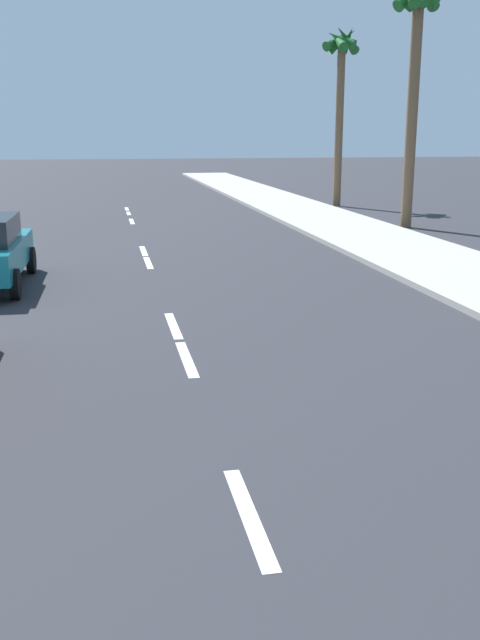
{
  "coord_description": "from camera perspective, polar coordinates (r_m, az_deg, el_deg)",
  "views": [
    {
      "loc": [
        -1.18,
        2.49,
        3.33
      ],
      "look_at": [
        0.44,
        10.89,
        1.1
      ],
      "focal_mm": 40.39,
      "sensor_mm": 36.0,
      "label": 1
    }
  ],
  "objects": [
    {
      "name": "lane_stripe_5",
      "position": [
        19.19,
        -7.28,
        4.52
      ],
      "size": [
        0.16,
        1.8,
        0.01
      ],
      "primitive_type": "cube",
      "color": "white",
      "rests_on": "ground"
    },
    {
      "name": "ground_plane",
      "position": [
        17.87,
        -6.98,
        3.77
      ],
      "size": [
        160.0,
        160.0,
        0.0
      ],
      "primitive_type": "plane",
      "color": "#2D2D33"
    },
    {
      "name": "lane_stripe_4",
      "position": [
        12.86,
        -5.31,
        -0.44
      ],
      "size": [
        0.16,
        1.8,
        0.01
      ],
      "primitive_type": "cube",
      "color": "white",
      "rests_on": "ground"
    },
    {
      "name": "palm_tree_distant",
      "position": [
        34.37,
        8.02,
        19.12
      ],
      "size": [
        1.94,
        1.75,
        8.0
      ],
      "color": "brown",
      "rests_on": "ground"
    },
    {
      "name": "lane_stripe_3",
      "position": [
        10.97,
        -4.25,
        -3.08
      ],
      "size": [
        0.16,
        1.8,
        0.01
      ],
      "primitive_type": "cube",
      "color": "white",
      "rests_on": "ground"
    },
    {
      "name": "sidewalk_strip",
      "position": [
        21.54,
        12.54,
        5.57
      ],
      "size": [
        3.6,
        80.0,
        0.14
      ],
      "primitive_type": "cube",
      "color": "#B2ADA3",
      "rests_on": "ground"
    },
    {
      "name": "lane_stripe_8",
      "position": [
        32.93,
        -8.94,
        8.65
      ],
      "size": [
        0.16,
        1.8,
        0.01
      ],
      "primitive_type": "cube",
      "color": "white",
      "rests_on": "ground"
    },
    {
      "name": "lane_stripe_6",
      "position": [
        21.15,
        -7.65,
        5.44
      ],
      "size": [
        0.16,
        1.8,
        0.01
      ],
      "primitive_type": "cube",
      "color": "white",
      "rests_on": "ground"
    },
    {
      "name": "lane_stripe_2",
      "position": [
        6.69,
        0.72,
        -15.21
      ],
      "size": [
        0.16,
        1.8,
        0.01
      ],
      "primitive_type": "cube",
      "color": "white",
      "rests_on": "ground"
    },
    {
      "name": "palm_tree_far",
      "position": [
        27.01,
        13.82,
        21.04
      ],
      "size": [
        1.89,
        1.89,
        8.64
      ],
      "color": "brown",
      "rests_on": "ground"
    },
    {
      "name": "lane_stripe_7",
      "position": [
        28.41,
        -8.57,
        7.74
      ],
      "size": [
        0.16,
        1.8,
        0.01
      ],
      "primitive_type": "cube",
      "color": "white",
      "rests_on": "ground"
    },
    {
      "name": "lane_stripe_9",
      "position": [
        31.54,
        -8.84,
        8.4
      ],
      "size": [
        0.16,
        1.8,
        0.01
      ],
      "primitive_type": "cube",
      "color": "white",
      "rests_on": "ground"
    }
  ]
}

